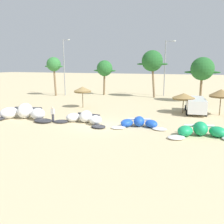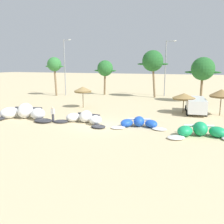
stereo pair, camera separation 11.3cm
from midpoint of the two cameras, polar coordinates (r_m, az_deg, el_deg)
The scene contains 16 objects.
ground_plane at distance 23.87m, azimuth -3.29°, elevation -3.13°, with size 260.00×260.00×0.00m, color beige.
kite_far_left at distance 28.15m, azimuth -20.36°, elevation -0.25°, with size 7.79×4.44×1.70m.
kite_left at distance 24.76m, azimuth -6.74°, elevation -1.54°, with size 6.29×3.25×1.23m.
kite_left_of_center at distance 23.18m, azimuth 6.28°, elevation -2.65°, with size 5.33×3.09×0.99m.
kite_center at distance 21.37m, azimuth 20.26°, elevation -4.29°, with size 5.89×3.53×1.18m.
beach_umbrella_near_van at distance 33.31m, azimuth -7.10°, elevation 5.33°, with size 2.44×2.44×2.92m.
beach_umbrella_middle at distance 30.56m, azimuth 16.52°, elevation 3.61°, with size 2.76×2.76×2.48m.
beach_umbrella_near_palms at distance 30.65m, azimuth 24.38°, elevation 4.08°, with size 2.69×2.69×3.10m.
parked_van at distance 31.25m, azimuth 19.10°, elevation 1.74°, with size 2.75×5.54×1.84m.
person_near_kites at distance 25.66m, azimuth -13.98°, elevation -0.55°, with size 0.36×0.24×1.62m.
palm_leftmost at distance 47.22m, azimuth -13.72°, elevation 10.79°, with size 3.96×2.64×7.26m.
palm_left at distance 47.34m, azimuth -1.84°, elevation 10.25°, with size 4.56×3.04×6.69m.
palm_left_of_gap at distance 44.08m, azimuth 9.45°, elevation 11.80°, with size 5.58×3.72×8.38m.
palm_center_left at distance 40.13m, azimuth 20.56°, elevation 9.51°, with size 5.35×3.57×7.03m.
lamppost_west at distance 47.49m, azimuth -11.25°, elevation 10.89°, with size 1.58×0.24×10.54m.
lamppost_west_center at distance 46.57m, azimuth 12.54°, elevation 10.68°, with size 1.86×0.24×10.22m.
Camera 1 is at (9.24, -21.20, 5.92)m, focal length 38.55 mm.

